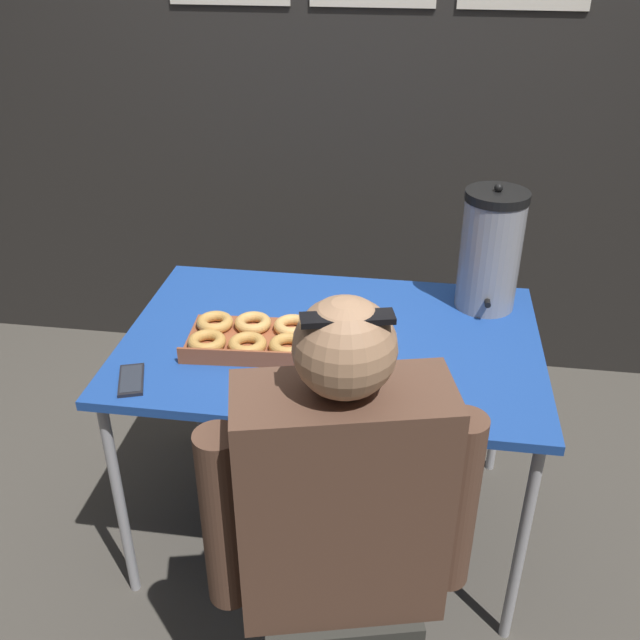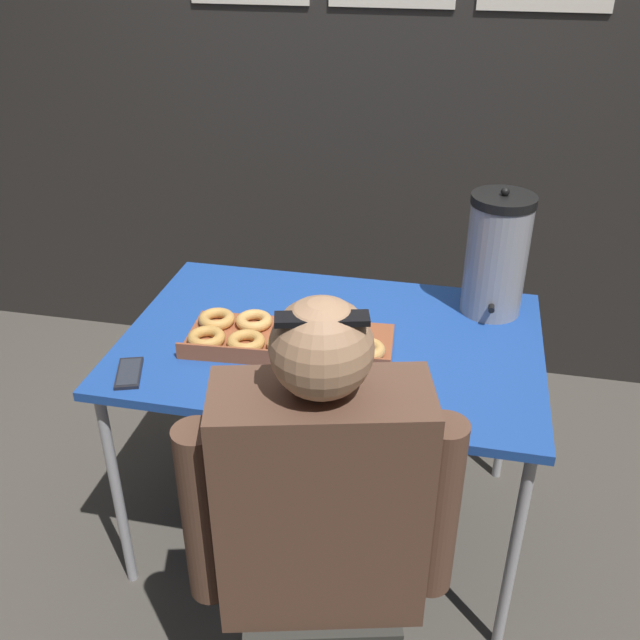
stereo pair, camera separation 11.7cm
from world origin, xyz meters
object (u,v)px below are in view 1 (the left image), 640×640
(cell_phone, at_px, (131,380))
(person_seated, at_px, (340,556))
(donut_box, at_px, (284,339))
(coffee_urn, at_px, (490,250))

(cell_phone, bearing_deg, person_seated, -49.89)
(cell_phone, relative_size, person_seated, 0.13)
(donut_box, bearing_deg, coffee_urn, 25.69)
(coffee_urn, distance_m, cell_phone, 1.16)
(cell_phone, height_order, person_seated, person_seated)
(coffee_urn, height_order, cell_phone, coffee_urn)
(coffee_urn, bearing_deg, cell_phone, -149.06)
(donut_box, xyz_separation_m, cell_phone, (-0.38, -0.25, -0.02))
(donut_box, height_order, cell_phone, donut_box)
(coffee_urn, xyz_separation_m, person_seated, (-0.35, -0.96, -0.36))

